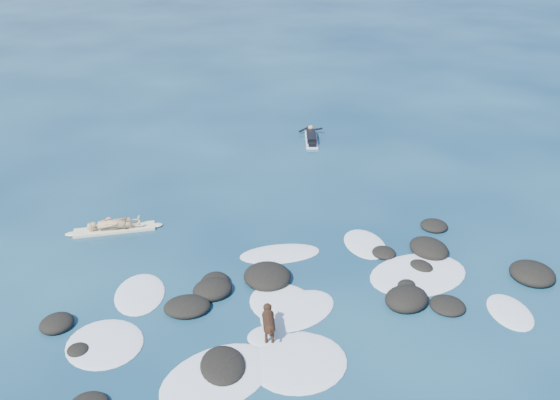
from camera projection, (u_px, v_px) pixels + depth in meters
ground at (303, 289)px, 18.50m from camera, size 160.00×160.00×0.00m
reef_rocks at (330, 289)px, 18.28m from camera, size 14.80×7.06×0.56m
breaking_foam at (293, 313)px, 17.43m from camera, size 12.41×7.67×0.12m
standing_surfer_rig at (112, 212)px, 21.31m from camera, size 3.29×1.17×1.88m
paddling_surfer_rig at (311, 137)px, 29.42m from camera, size 1.68×2.52×0.45m
dog at (269, 321)px, 16.26m from camera, size 0.61×1.21×0.80m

